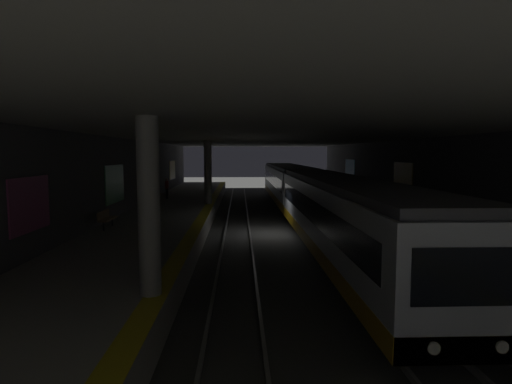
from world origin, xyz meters
The scene contains 19 objects.
ground_plane centered at (0.00, 0.00, 0.00)m, with size 120.00×120.00×0.00m, color #42423F.
track_left centered at (0.00, -2.20, 0.08)m, with size 60.00×1.53×0.16m.
track_right centered at (0.00, 2.20, 0.08)m, with size 60.00×1.53×0.16m.
platform_left centered at (0.00, -6.55, 0.53)m, with size 60.00×5.30×1.06m.
platform_right centered at (0.00, 6.55, 0.53)m, with size 60.00×5.30×1.06m.
wall_left centered at (0.04, -9.45, 2.80)m, with size 60.00×0.56×5.60m.
wall_right centered at (0.06, 9.45, 2.80)m, with size 60.00×0.56×5.60m.
ceiling_slab centered at (0.00, 0.00, 5.80)m, with size 60.00×19.40×0.40m.
pillar_near centered at (-13.53, 4.35, 3.33)m, with size 0.56×0.56×4.55m.
pillar_far centered at (6.38, 4.35, 3.33)m, with size 0.56×0.56×4.55m.
metro_train centered at (3.10, -2.20, 2.03)m, with size 39.85×2.83×3.49m.
bench_left_far centered at (2.72, -8.53, 1.57)m, with size 1.70×0.47×0.86m.
bench_right_mid centered at (-3.69, 8.53, 1.57)m, with size 1.70×0.47×0.86m.
bench_right_far centered at (8.86, 8.53, 1.57)m, with size 1.70×0.47×0.86m.
person_waiting_near centered at (-2.13, -7.26, 1.91)m, with size 0.60×0.22×1.60m.
person_walking_mid centered at (-6.12, -5.12, 1.92)m, with size 0.60×0.22×1.61m.
person_standing_far centered at (9.96, 7.93, 1.94)m, with size 0.60×0.23×1.65m.
backpack_on_floor centered at (1.75, 7.50, 1.25)m, with size 0.30×0.20×0.40m.
trash_bin centered at (-4.97, -7.80, 1.48)m, with size 0.44×0.44×0.85m.
Camera 1 is at (-24.23, 2.04, 4.66)m, focal length 29.67 mm.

